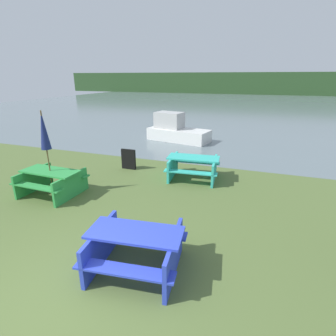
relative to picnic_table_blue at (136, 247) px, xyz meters
name	(u,v)px	position (x,y,z in m)	size (l,w,h in m)	color
ground_plane	(64,305)	(-0.68, -1.10, -0.45)	(60.00, 60.00, 0.00)	#516633
water	(242,104)	(-0.68, 31.04, -0.45)	(60.00, 50.00, 0.00)	slate
far_treeline	(252,83)	(-0.68, 51.04, 1.55)	(80.00, 1.60, 4.00)	#284723
picnic_table_blue	(136,247)	(0.00, 0.00, 0.00)	(1.78, 1.57, 0.76)	blue
picnic_table_green	(51,180)	(-3.69, 2.03, -0.01)	(1.67, 1.41, 0.72)	green
picnic_table_teal	(193,166)	(-0.15, 4.59, 0.00)	(1.79, 1.53, 0.75)	#33B7A8
umbrella_navy	(44,131)	(-3.69, 2.03, 1.40)	(0.27, 0.27, 2.41)	brown
boat	(176,130)	(-2.42, 9.74, 0.07)	(3.45, 1.94, 1.46)	silver
signboard	(129,159)	(-2.63, 4.73, -0.08)	(0.55, 0.08, 0.75)	black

